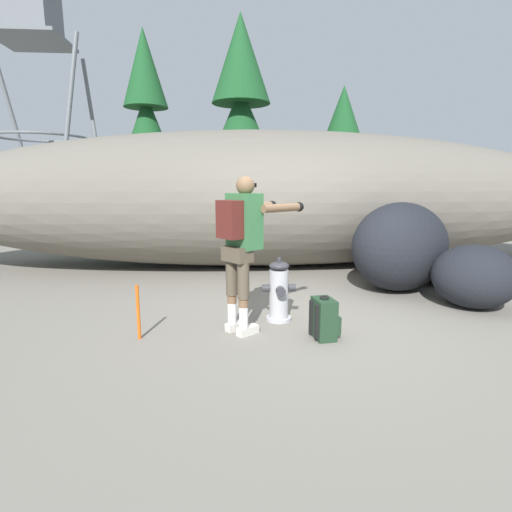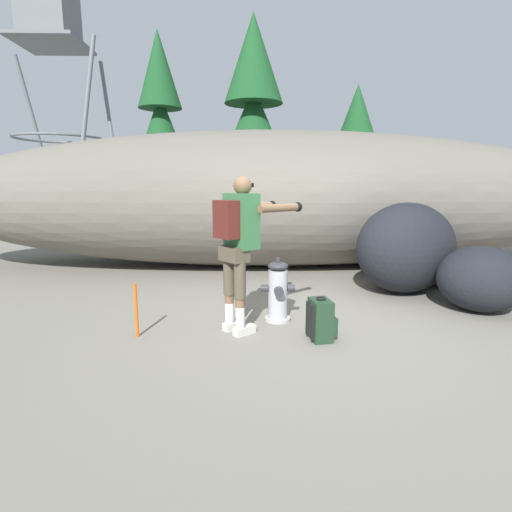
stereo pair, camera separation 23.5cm
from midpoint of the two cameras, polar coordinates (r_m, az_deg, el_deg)
name	(u,v)px [view 2 (the right image)]	position (r m, az deg, el deg)	size (l,w,h in m)	color
ground_plane	(298,323)	(4.92, 7.45, -9.61)	(56.00, 56.00, 0.04)	slate
dirt_embankment	(277,199)	(8.08, 3.83, 8.20)	(13.76, 3.20, 2.68)	#666056
fire_hydrant	(278,292)	(4.82, 4.58, -5.22)	(0.41, 0.36, 0.78)	#B2B2B7
utility_worker	(240,235)	(4.31, -0.69, 2.98)	(1.00, 0.91, 1.73)	beige
spare_backpack	(321,320)	(4.36, 10.91, -9.08)	(0.32, 0.33, 0.47)	#1E3823
boulder_large	(406,248)	(6.51, 21.77, 1.13)	(1.72, 1.34, 1.38)	black
boulder_mid	(481,279)	(6.02, 30.73, -2.84)	(1.08, 1.09, 0.86)	black
boulder_small	(449,272)	(7.17, 26.95, -2.03)	(0.67, 0.64, 0.50)	#271C2D
pine_tree_far_left	(161,122)	(14.86, -13.12, 18.36)	(2.31, 2.31, 6.78)	#47331E
pine_tree_left	(254,119)	(13.57, 0.18, 19.20)	(2.92, 2.92, 6.92)	#47331E
pine_tree_center	(356,148)	(14.67, 14.69, 14.90)	(1.98, 1.98, 4.97)	#47331E
watchtower	(50,24)	(18.71, -27.32, 27.67)	(4.22, 4.22, 9.76)	slate
survey_stake	(136,310)	(4.48, -15.49, -7.60)	(0.04, 0.04, 0.60)	#E55914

